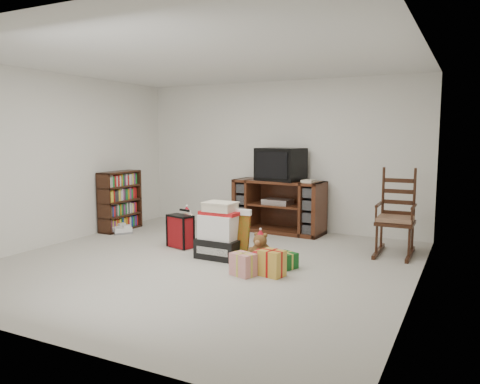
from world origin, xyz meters
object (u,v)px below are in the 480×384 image
object	(u,v)px
santa_figurine	(241,238)
bookshelf	(120,202)
red_suitcase	(180,231)
mrs_claus_figurine	(187,230)
teddy_bear	(261,250)
tv_stand	(279,206)
rocking_chair	(396,224)
crt_television	(280,164)
gift_cluster	(267,263)
gift_pile	(220,234)
sneaker_pair	(121,230)

from	to	relation	value
santa_figurine	bookshelf	bearing A→B (deg)	167.03
red_suitcase	mrs_claus_figurine	bearing A→B (deg)	112.95
teddy_bear	tv_stand	bearing A→B (deg)	105.49
tv_stand	teddy_bear	distance (m)	1.96
rocking_chair	santa_figurine	xyz separation A→B (m)	(-1.84, -1.00, -0.18)
bookshelf	crt_television	size ratio (longest dim) A/B	1.22
bookshelf	rocking_chair	distance (m)	4.43
santa_figurine	red_suitcase	bearing A→B (deg)	-179.32
bookshelf	santa_figurine	xyz separation A→B (m)	(2.58, -0.59, -0.24)
mrs_claus_figurine	gift_cluster	world-z (taller)	mrs_claus_figurine
red_suitcase	teddy_bear	bearing A→B (deg)	6.45
tv_stand	mrs_claus_figurine	distance (m)	1.69
teddy_bear	crt_television	distance (m)	2.15
crt_television	teddy_bear	bearing A→B (deg)	-62.98
rocking_chair	gift_cluster	xyz separation A→B (m)	(-1.21, -1.59, -0.29)
gift_pile	red_suitcase	distance (m)	0.81
santa_figurine	sneaker_pair	distance (m)	2.44
sneaker_pair	crt_television	size ratio (longest dim) A/B	0.51
bookshelf	rocking_chair	size ratio (longest dim) A/B	0.82
gift_cluster	crt_television	xyz separation A→B (m)	(-0.72, 2.22, 1.01)
tv_stand	rocking_chair	world-z (taller)	rocking_chair
rocking_chair	red_suitcase	world-z (taller)	rocking_chair
bookshelf	mrs_claus_figurine	distance (m)	1.66
santa_figurine	gift_cluster	xyz separation A→B (m)	(0.63, -0.58, -0.12)
tv_stand	santa_figurine	xyz separation A→B (m)	(0.12, -1.64, -0.20)
teddy_bear	sneaker_pair	size ratio (longest dim) A/B	0.93
mrs_claus_figurine	crt_television	xyz separation A→B (m)	(0.90, 1.43, 0.91)
tv_stand	gift_pile	distance (m)	1.88
tv_stand	crt_television	size ratio (longest dim) A/B	1.90
gift_pile	gift_cluster	world-z (taller)	gift_pile
red_suitcase	santa_figurine	bearing A→B (deg)	16.28
mrs_claus_figurine	gift_cluster	xyz separation A→B (m)	(1.62, -0.79, -0.10)
santa_figurine	crt_television	distance (m)	1.86
rocking_chair	santa_figurine	distance (m)	2.10
bookshelf	gift_cluster	distance (m)	3.44
tv_stand	bookshelf	world-z (taller)	bookshelf
red_suitcase	crt_television	xyz separation A→B (m)	(0.87, 1.64, 0.89)
tv_stand	red_suitcase	world-z (taller)	tv_stand
teddy_bear	santa_figurine	xyz separation A→B (m)	(-0.40, 0.23, 0.07)
tv_stand	sneaker_pair	bearing A→B (deg)	-146.78
rocking_chair	gift_pile	distance (m)	2.37
sneaker_pair	rocking_chair	bearing A→B (deg)	31.32
rocking_chair	teddy_bear	xyz separation A→B (m)	(-1.44, -1.23, -0.24)
gift_pile	crt_television	size ratio (longest dim) A/B	0.88
mrs_claus_figurine	gift_cluster	bearing A→B (deg)	-26.07
rocking_chair	teddy_bear	distance (m)	1.91
gift_pile	crt_television	world-z (taller)	crt_television
rocking_chair	gift_cluster	world-z (taller)	rocking_chair
gift_cluster	bookshelf	bearing A→B (deg)	159.82
rocking_chair	crt_television	distance (m)	2.15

